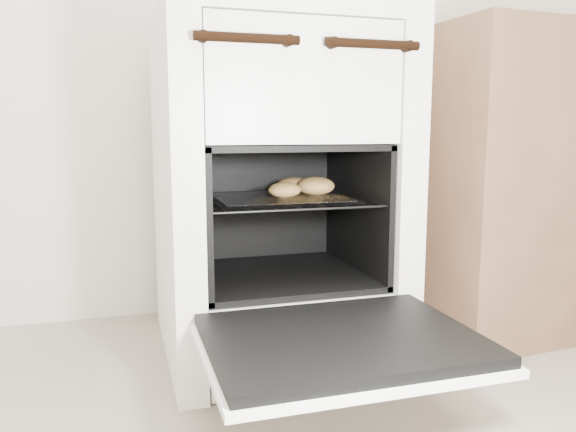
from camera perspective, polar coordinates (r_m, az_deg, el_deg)
name	(u,v)px	position (r m, az deg, el deg)	size (l,w,h in m)	color
stove	(273,190)	(1.36, -1.57, 2.62)	(0.53, 0.59, 0.81)	white
oven_door	(341,343)	(1.00, 5.40, -12.71)	(0.48, 0.37, 0.03)	black
oven_rack	(279,200)	(1.31, -0.89, 1.68)	(0.39, 0.37, 0.01)	black
foil_sheet	(281,198)	(1.29, -0.68, 1.82)	(0.30, 0.26, 0.01)	white
baked_rolls	(301,186)	(1.33, 1.33, 3.03)	(0.19, 0.20, 0.04)	tan
counter	(532,180)	(1.78, 23.50, 3.41)	(0.80, 0.53, 0.80)	brown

